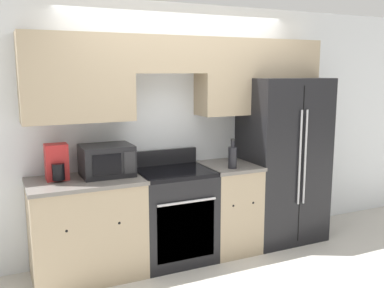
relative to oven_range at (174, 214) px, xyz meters
The scene contains 9 objects.
ground_plane 0.60m from the oven_range, 56.73° to the right, with size 12.00×12.00×0.00m, color beige.
wall_back 1.10m from the oven_range, 52.37° to the left, with size 8.00×0.39×2.60m.
lower_cabinets_left 0.88m from the oven_range, behind, with size 1.03×0.64×0.93m.
lower_cabinets_right 0.63m from the oven_range, ahead, with size 0.54×0.64×0.93m.
oven_range is the anchor object (origin of this frame).
refrigerator 1.41m from the oven_range, ahead, with size 0.90×0.77×1.84m.
microwave 0.89m from the oven_range, behind, with size 0.47×0.39×0.29m.
bottle 0.84m from the oven_range, 16.74° to the right, with size 0.09×0.09×0.30m.
paper_towel_holder 1.27m from the oven_range, behind, with size 0.20×0.22×0.33m.
Camera 1 is at (-1.79, -3.53, 1.91)m, focal length 40.00 mm.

